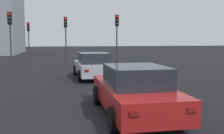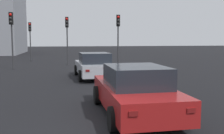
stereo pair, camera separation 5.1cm
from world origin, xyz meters
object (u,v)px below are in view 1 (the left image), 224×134
(traffic_light_near_left, at_px, (28,33))
(traffic_light_far_right, at_px, (66,31))
(car_silver_left_lead, at_px, (93,66))
(car_red_left_second, at_px, (134,91))
(traffic_light_far_left, at_px, (117,30))
(traffic_light_near_right, at_px, (10,29))

(traffic_light_near_left, height_order, traffic_light_far_right, traffic_light_far_right)
(car_silver_left_lead, bearing_deg, car_red_left_second, -179.86)
(car_red_left_second, relative_size, traffic_light_far_left, 1.10)
(traffic_light_near_left, xyz_separation_m, traffic_light_far_left, (-7.56, -7.61, 0.14))
(traffic_light_near_left, bearing_deg, car_red_left_second, 12.29)
(car_silver_left_lead, relative_size, traffic_light_far_right, 1.08)
(traffic_light_far_left, distance_m, traffic_light_far_right, 4.79)
(car_silver_left_lead, height_order, traffic_light_near_left, traffic_light_near_left)
(traffic_light_near_right, xyz_separation_m, traffic_light_far_left, (-0.03, -8.05, -0.04))
(traffic_light_far_left, xyz_separation_m, traffic_light_far_right, (2.69, 3.96, -0.00))
(car_red_left_second, bearing_deg, traffic_light_far_right, 5.86)
(car_red_left_second, distance_m, traffic_light_near_right, 14.41)
(car_silver_left_lead, xyz_separation_m, traffic_light_near_right, (5.24, 5.49, 2.33))
(traffic_light_near_right, relative_size, traffic_light_far_left, 1.01)
(car_silver_left_lead, distance_m, traffic_light_far_right, 8.35)
(traffic_light_near_right, bearing_deg, traffic_light_far_right, 130.83)
(car_red_left_second, bearing_deg, traffic_light_far_left, -10.24)
(traffic_light_near_right, relative_size, traffic_light_far_right, 1.01)
(car_red_left_second, xyz_separation_m, traffic_light_near_left, (20.52, 5.33, 2.15))
(car_silver_left_lead, xyz_separation_m, car_red_left_second, (-7.76, -0.28, 0.00))
(car_red_left_second, relative_size, traffic_light_far_right, 1.10)
(traffic_light_near_left, relative_size, traffic_light_far_right, 0.95)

